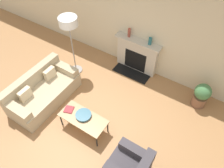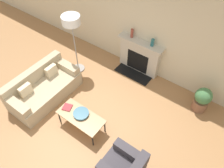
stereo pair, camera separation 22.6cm
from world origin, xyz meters
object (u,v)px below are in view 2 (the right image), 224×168
mantel_vase_center_left (152,42)px  floor_lamp (72,25)px  book (67,107)px  mantel_vase_left (132,33)px  fireplace (139,56)px  bowl (81,113)px  potted_plant (202,99)px  couch (43,88)px  coffee_table (81,117)px

mantel_vase_center_left → floor_lamp: bearing=-149.1°
book → mantel_vase_left: 2.59m
mantel_vase_left → mantel_vase_center_left: (0.63, -0.00, -0.02)m
fireplace → bowl: 2.42m
fireplace → bowl: (-0.05, -2.42, -0.04)m
mantel_vase_left → potted_plant: bearing=-8.2°
couch → fireplace: bearing=-31.9°
bowl → potted_plant: (2.05, 2.10, -0.09)m
fireplace → mantel_vase_left: size_ratio=5.24×
coffee_table → mantel_vase_center_left: 2.61m
potted_plant → mantel_vase_left: bearing=171.8°
bowl → couch: bearing=176.5°
bowl → mantel_vase_left: 2.54m
bowl → book: bowl is taller
fireplace → floor_lamp: (-1.45, -1.04, 1.02)m
fireplace → potted_plant: (2.00, -0.32, -0.13)m
couch → mantel_vase_left: mantel_vase_left is taller
bowl → potted_plant: potted_plant is taller
floor_lamp → mantel_vase_center_left: size_ratio=8.62×
couch → book: 1.04m
bowl → mantel_vase_left: bearing=96.1°
bowl → book: 0.39m
couch → bowl: 1.42m
coffee_table → potted_plant: bearing=46.8°
mantel_vase_center_left → potted_plant: 1.87m
coffee_table → mantel_vase_left: 2.61m
bowl → floor_lamp: size_ratio=0.21×
coffee_table → bowl: bearing=118.6°
couch → bowl: (1.41, -0.09, 0.17)m
coffee_table → potted_plant: (2.02, 2.15, -0.02)m
bowl → mantel_vase_center_left: 2.55m
book → fireplace: bearing=60.7°
couch → bowl: size_ratio=5.12×
fireplace → book: bearing=-100.0°
mantel_vase_left → book: bearing=-93.0°
couch → floor_lamp: size_ratio=1.05×
mantel_vase_left → potted_plant: 2.46m
coffee_table → floor_lamp: 2.31m
coffee_table → book: 0.42m
book → mantel_vase_left: (0.13, 2.49, 0.71)m
coffee_table → mantel_vase_center_left: size_ratio=5.43×
fireplace → couch: size_ratio=0.71×
fireplace → book: size_ratio=5.19×
couch → mantel_vase_left: (1.15, 2.35, 0.85)m
fireplace → floor_lamp: floor_lamp is taller
coffee_table → mantel_vase_left: (-0.29, 2.48, 0.75)m
bowl → mantel_vase_center_left: bearing=81.4°
coffee_table → book: bearing=-179.9°
book → potted_plant: size_ratio=0.37×
fireplace → mantel_vase_left: mantel_vase_left is taller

